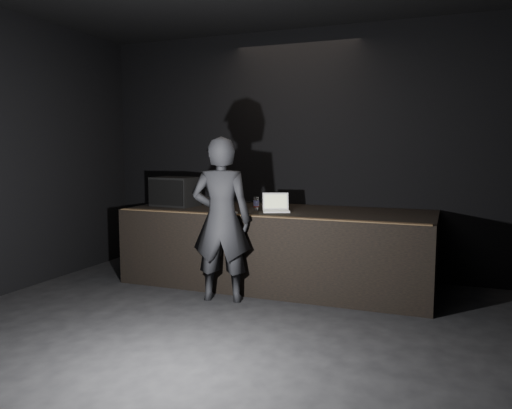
{
  "coord_description": "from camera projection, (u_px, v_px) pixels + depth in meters",
  "views": [
    {
      "loc": [
        2.12,
        -3.5,
        1.8
      ],
      "look_at": [
        -0.15,
        2.3,
        1.11
      ],
      "focal_mm": 35.0,
      "sensor_mm": 36.0,
      "label": 1
    }
  ],
  "objects": [
    {
      "name": "laptop",
      "position": [
        276.0,
        207.0,
        6.45
      ],
      "size": [
        0.42,
        0.41,
        0.23
      ],
      "rotation": [
        0.0,
        0.0,
        0.4
      ],
      "color": "silver",
      "rests_on": "stage_riser"
    },
    {
      "name": "beer_can",
      "position": [
        256.0,
        204.0,
        6.56
      ],
      "size": [
        0.07,
        0.07,
        0.18
      ],
      "color": "silver",
      "rests_on": "stage_riser"
    },
    {
      "name": "room_walls",
      "position": [
        169.0,
        121.0,
        3.98
      ],
      "size": [
        6.1,
        7.1,
        3.52
      ],
      "color": "black",
      "rests_on": "ground"
    },
    {
      "name": "plastic_cup",
      "position": [
        279.0,
        206.0,
        6.71
      ],
      "size": [
        0.07,
        0.07,
        0.09
      ],
      "primitive_type": "cylinder",
      "color": "white",
      "rests_on": "stage_riser"
    },
    {
      "name": "cable",
      "position": [
        220.0,
        202.0,
        7.57
      ],
      "size": [
        0.92,
        0.22,
        0.02
      ],
      "primitive_type": "cylinder",
      "rotation": [
        0.0,
        1.57,
        0.21
      ],
      "color": "black",
      "rests_on": "stage_riser"
    },
    {
      "name": "riser_lip",
      "position": [
        259.0,
        216.0,
        5.96
      ],
      "size": [
        3.92,
        0.1,
        0.01
      ],
      "primitive_type": "cube",
      "color": "brown",
      "rests_on": "stage_riser"
    },
    {
      "name": "person",
      "position": [
        221.0,
        220.0,
        5.89
      ],
      "size": [
        0.79,
        0.61,
        1.95
      ],
      "primitive_type": "imported",
      "rotation": [
        0.0,
        0.0,
        3.36
      ],
      "color": "black",
      "rests_on": "ground"
    },
    {
      "name": "wii_remote",
      "position": [
        234.0,
        213.0,
        6.14
      ],
      "size": [
        0.04,
        0.14,
        0.03
      ],
      "primitive_type": "cube",
      "rotation": [
        0.0,
        0.0,
        0.06
      ],
      "color": "white",
      "rests_on": "stage_riser"
    },
    {
      "name": "stage_monitor",
      "position": [
        175.0,
        192.0,
        7.05
      ],
      "size": [
        0.65,
        0.5,
        0.41
      ],
      "rotation": [
        0.0,
        0.0,
        -0.1
      ],
      "color": "black",
      "rests_on": "stage_riser"
    },
    {
      "name": "stage_riser",
      "position": [
        278.0,
        247.0,
        6.68
      ],
      "size": [
        4.0,
        1.5,
        1.0
      ],
      "primitive_type": "cube",
      "color": "black",
      "rests_on": "ground"
    },
    {
      "name": "ground",
      "position": [
        174.0,
        364.0,
        4.2
      ],
      "size": [
        7.0,
        7.0,
        0.0
      ],
      "primitive_type": "plane",
      "color": "black",
      "rests_on": "ground"
    }
  ]
}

